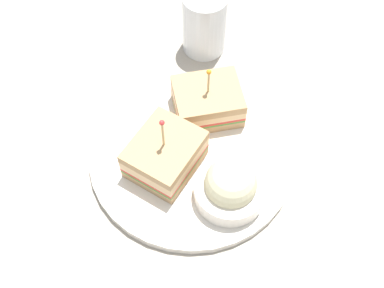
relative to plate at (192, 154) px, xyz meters
The scene contains 6 objects.
ground_plane 1.68cm from the plate, ahead, with size 94.38×94.38×2.00cm, color #9E9384.
plate is the anchor object (origin of this frame).
sandwich_half_front 5.37cm from the plate, 37.35° to the right, with size 10.69×9.48×10.56cm.
sandwich_half_back 8.06cm from the plate, behind, with size 11.90×12.35×9.29cm.
coleslaw_bowl 9.07cm from the plate, 59.18° to the left, with size 9.56×9.56×6.89cm.
drink_glass 22.07cm from the plate, 161.98° to the right, with size 7.04×7.04×10.52cm.
Camera 1 is at (31.80, 13.67, 58.79)cm, focal length 44.10 mm.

